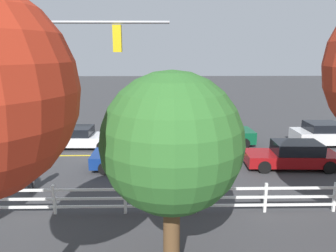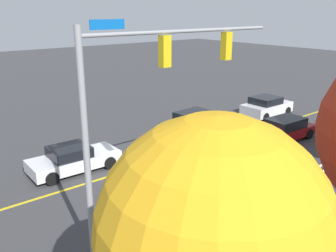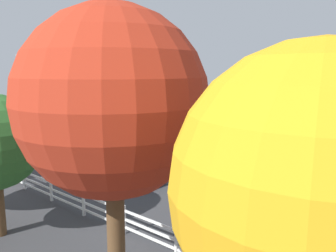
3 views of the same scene
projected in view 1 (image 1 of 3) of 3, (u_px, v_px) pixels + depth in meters
The scene contains 11 objects.
ground_plane at pixel (132, 155), 18.26m from camera, with size 120.00×120.00×0.00m, color #38383A.
lane_center_stripe at pixel (200, 155), 18.34m from camera, with size 28.00×0.16×0.01m, color gold.
signal_assembly at pixel (25, 69), 12.23m from camera, with size 7.90×0.38×7.36m.
car_0 at pixel (216, 134), 20.18m from camera, with size 4.71×2.23×1.49m.
car_1 at pixel (80, 138), 19.67m from camera, with size 4.37×2.01×1.30m.
car_2 at pixel (293, 155), 16.18m from camera, with size 4.74×1.94×1.37m.
car_3 at pixel (324, 134), 20.14m from camera, with size 3.93×2.03×1.47m.
car_4 at pixel (140, 156), 16.18m from camera, with size 4.80×2.02×1.35m.
pedestrian at pixel (30, 171), 13.36m from camera, with size 0.45×0.48×1.69m.
white_rail_fence at pixel (196, 198), 11.64m from camera, with size 26.10×0.10×1.15m.
tree_1 at pixel (172, 143), 7.86m from camera, with size 3.59×3.59×5.45m.
Camera 1 is at (-1.77, 17.41, 5.87)m, focal length 33.72 mm.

